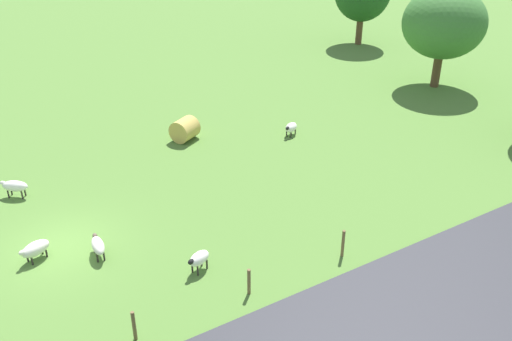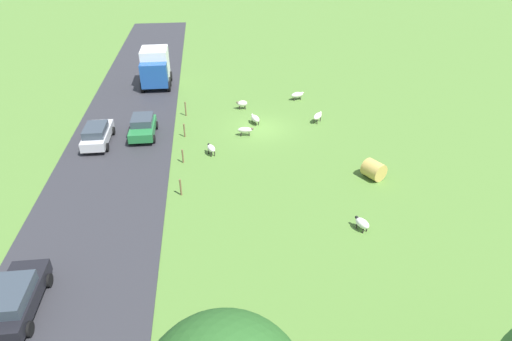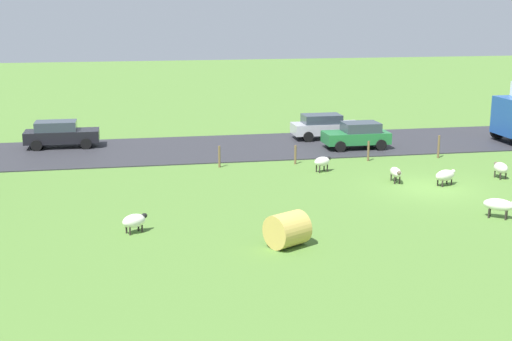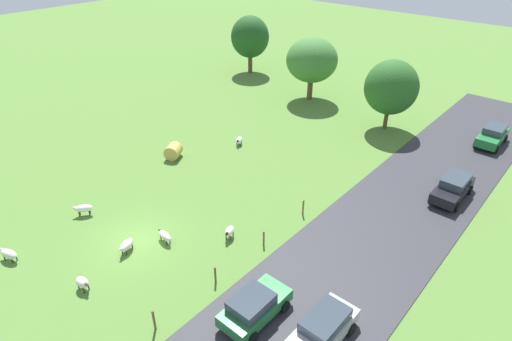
# 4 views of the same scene
# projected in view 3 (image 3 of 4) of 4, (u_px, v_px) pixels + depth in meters

# --- Properties ---
(ground_plane) EXTENTS (160.00, 160.00, 0.00)m
(ground_plane) POSITION_uv_depth(u_px,v_px,m) (429.00, 189.00, 32.65)
(ground_plane) COLOR #517A33
(road_strip) EXTENTS (8.00, 80.00, 0.06)m
(road_strip) POSITION_uv_depth(u_px,v_px,m) (353.00, 143.00, 43.30)
(road_strip) COLOR #2D2D33
(road_strip) RESTS_ON ground_plane
(sheep_0) EXTENTS (1.03, 0.58, 0.80)m
(sheep_0) POSITION_uv_depth(u_px,v_px,m) (501.00, 168.00, 34.49)
(sheep_0) COLOR silver
(sheep_0) RESTS_ON ground_plane
(sheep_1) EXTENTS (0.88, 1.07, 0.73)m
(sheep_1) POSITION_uv_depth(u_px,v_px,m) (134.00, 221.00, 26.22)
(sheep_1) COLOR white
(sheep_1) RESTS_ON ground_plane
(sheep_3) EXTENTS (1.12, 1.24, 0.81)m
(sheep_3) POSITION_uv_depth(u_px,v_px,m) (499.00, 205.00, 28.00)
(sheep_3) COLOR white
(sheep_3) RESTS_ON ground_plane
(sheep_4) EXTENTS (1.28, 0.57, 0.72)m
(sheep_4) POSITION_uv_depth(u_px,v_px,m) (396.00, 172.00, 33.70)
(sheep_4) COLOR silver
(sheep_4) RESTS_ON ground_plane
(sheep_5) EXTENTS (0.91, 1.27, 0.76)m
(sheep_5) POSITION_uv_depth(u_px,v_px,m) (445.00, 175.00, 33.11)
(sheep_5) COLOR silver
(sheep_5) RESTS_ON ground_plane
(sheep_6) EXTENTS (0.79, 1.07, 0.79)m
(sheep_6) POSITION_uv_depth(u_px,v_px,m) (322.00, 162.00, 35.81)
(sheep_6) COLOR white
(sheep_6) RESTS_ON ground_plane
(hay_bale_0) EXTENTS (1.70, 1.72, 1.23)m
(hay_bale_0) POSITION_uv_depth(u_px,v_px,m) (287.00, 230.00, 24.73)
(hay_bale_0) COLOR tan
(hay_bale_0) RESTS_ON ground_plane
(fence_post_0) EXTENTS (0.12, 0.12, 1.28)m
(fence_post_0) POSITION_uv_depth(u_px,v_px,m) (439.00, 147.00, 39.08)
(fence_post_0) COLOR brown
(fence_post_0) RESTS_ON ground_plane
(fence_post_1) EXTENTS (0.12, 0.12, 1.11)m
(fence_post_1) POSITION_uv_depth(u_px,v_px,m) (368.00, 151.00, 38.34)
(fence_post_1) COLOR brown
(fence_post_1) RESTS_ON ground_plane
(fence_post_2) EXTENTS (0.12, 0.12, 1.03)m
(fence_post_2) POSITION_uv_depth(u_px,v_px,m) (295.00, 155.00, 37.59)
(fence_post_2) COLOR brown
(fence_post_2) RESTS_ON ground_plane
(fence_post_3) EXTENTS (0.12, 0.12, 1.16)m
(fence_post_3) POSITION_uv_depth(u_px,v_px,m) (219.00, 157.00, 36.81)
(fence_post_3) COLOR brown
(fence_post_3) RESTS_ON ground_plane
(car_0) EXTENTS (2.03, 3.83, 1.54)m
(car_0) POSITION_uv_depth(u_px,v_px,m) (357.00, 135.00, 41.45)
(car_0) COLOR #237238
(car_0) RESTS_ON road_strip
(car_1) EXTENTS (1.96, 4.34, 1.58)m
(car_1) POSITION_uv_depth(u_px,v_px,m) (60.00, 134.00, 41.72)
(car_1) COLOR black
(car_1) RESTS_ON road_strip
(car_2) EXTENTS (1.94, 4.35, 1.56)m
(car_2) POSITION_uv_depth(u_px,v_px,m) (325.00, 126.00, 44.41)
(car_2) COLOR #B7B7BC
(car_2) RESTS_ON road_strip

